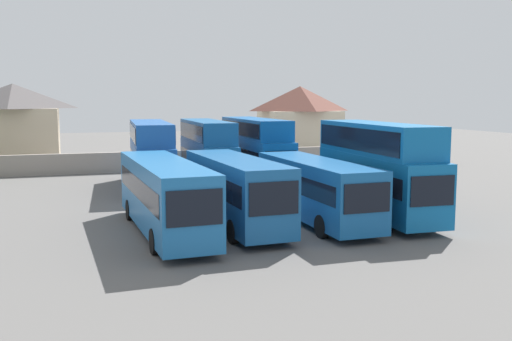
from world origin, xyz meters
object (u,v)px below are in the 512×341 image
at_px(bus_1, 164,192).
at_px(bus_2, 235,188).
at_px(bus_5, 151,151).
at_px(house_terrace_centre, 300,121).
at_px(bus_7, 255,147).
at_px(bus_3, 315,187).
at_px(bus_6, 207,149).
at_px(bus_4, 377,165).
at_px(house_terrace_left, 14,124).

height_order(bus_1, bus_2, bus_2).
xyz_separation_m(bus_5, house_terrace_centre, (19.03, 17.93, 1.31)).
relative_size(bus_5, house_terrace_centre, 1.42).
bearing_deg(bus_7, bus_2, -21.06).
bearing_deg(bus_2, bus_3, 85.14).
height_order(bus_5, bus_6, bus_6).
relative_size(bus_4, house_terrace_left, 1.26).
bearing_deg(house_terrace_left, bus_7, -44.86).
bearing_deg(bus_5, bus_6, 88.09).
bearing_deg(bus_3, bus_4, 92.72).
distance_m(bus_2, house_terrace_left, 35.12).
bearing_deg(bus_5, house_terrace_left, -145.86).
relative_size(bus_1, bus_2, 1.15).
bearing_deg(bus_6, bus_4, 26.05).
bearing_deg(bus_1, bus_3, 87.96).
distance_m(bus_3, house_terrace_left, 37.10).
xyz_separation_m(bus_3, house_terrace_left, (-17.28, 32.76, 2.17)).
xyz_separation_m(bus_1, bus_6, (5.43, 14.25, 0.75)).
distance_m(bus_2, bus_6, 14.14).
bearing_deg(bus_3, bus_1, -90.64).
xyz_separation_m(bus_5, bus_6, (4.11, -0.40, 0.03)).
bearing_deg(bus_5, bus_7, 91.32).
distance_m(bus_4, house_terrace_centre, 33.44).
bearing_deg(bus_7, bus_5, -91.78).
height_order(bus_2, bus_3, bus_2).
bearing_deg(house_terrace_centre, bus_3, -110.89).
relative_size(bus_2, bus_3, 0.97).
bearing_deg(bus_3, bus_6, -171.06).
xyz_separation_m(bus_6, bus_7, (3.79, 0.08, 0.06)).
relative_size(bus_2, bus_5, 0.86).
bearing_deg(bus_2, house_terrace_left, -160.61).
xyz_separation_m(bus_2, bus_5, (-2.31, 14.41, 0.71)).
height_order(bus_6, house_terrace_centre, house_terrace_centre).
height_order(bus_3, house_terrace_centre, house_terrace_centre).
relative_size(bus_3, bus_6, 1.00).
xyz_separation_m(bus_4, bus_7, (-2.47, 14.03, -0.10)).
bearing_deg(bus_2, bus_1, -88.48).
relative_size(bus_3, bus_5, 0.89).
height_order(bus_3, bus_7, bus_7).
bearing_deg(house_terrace_left, bus_3, -62.18).
height_order(bus_2, house_terrace_centre, house_terrace_centre).
relative_size(bus_3, bus_7, 0.94).
xyz_separation_m(bus_7, house_terrace_centre, (11.12, 18.25, 1.23)).
distance_m(bus_2, bus_4, 8.11).
distance_m(bus_3, house_terrace_centre, 34.88).
relative_size(bus_4, bus_6, 1.01).
relative_size(bus_6, house_terrace_centre, 1.26).
bearing_deg(bus_4, bus_6, -153.30).
bearing_deg(bus_1, bus_6, 156.70).
relative_size(bus_3, house_terrace_centre, 1.26).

